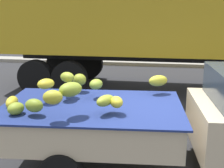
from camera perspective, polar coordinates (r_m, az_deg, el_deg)
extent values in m
plane|color=#28282B|center=(5.51, 9.68, -14.46)|extent=(220.00, 220.00, 0.00)
cube|color=gray|center=(14.23, 9.54, 3.81)|extent=(80.00, 0.80, 0.16)
cube|color=#CCB793|center=(5.12, -3.71, -9.36)|extent=(2.93, 1.97, 0.08)
cube|color=#CCB793|center=(5.82, -2.51, -3.64)|extent=(2.80, 0.26, 0.44)
cube|color=#CCB793|center=(4.25, -5.50, -10.75)|extent=(2.80, 0.26, 0.44)
cube|color=#CCB793|center=(5.02, 12.14, -6.99)|extent=(0.18, 1.76, 0.44)
cube|color=#CCB793|center=(5.40, -18.47, -5.87)|extent=(0.18, 1.76, 0.44)
cube|color=#B21914|center=(5.87, -2.47, -3.92)|extent=(2.69, 0.21, 0.07)
cube|color=navy|center=(4.95, -3.80, -4.15)|extent=(3.06, 2.10, 0.03)
ellipsoid|color=gold|center=(5.11, -12.39, 0.03)|extent=(0.34, 0.37, 0.17)
ellipsoid|color=gold|center=(5.55, 8.72, 0.62)|extent=(0.42, 0.36, 0.20)
ellipsoid|color=olive|center=(4.56, -14.50, -3.94)|extent=(0.35, 0.30, 0.20)
ellipsoid|color=olive|center=(5.67, -6.16, 0.80)|extent=(0.26, 0.27, 0.23)
ellipsoid|color=gold|center=(4.47, 0.85, -3.43)|extent=(0.27, 0.32, 0.17)
ellipsoid|color=olive|center=(4.36, -7.85, -1.02)|extent=(0.42, 0.45, 0.21)
ellipsoid|color=olive|center=(5.24, -3.04, -0.05)|extent=(0.25, 0.32, 0.18)
ellipsoid|color=gold|center=(5.18, -8.44, -1.00)|extent=(0.28, 0.35, 0.17)
ellipsoid|color=#97A32C|center=(4.46, -1.27, -3.15)|extent=(0.32, 0.41, 0.16)
ellipsoid|color=#95A32D|center=(5.34, -8.45, 1.30)|extent=(0.37, 0.35, 0.18)
ellipsoid|color=gold|center=(4.21, -11.14, -2.47)|extent=(0.30, 0.25, 0.20)
ellipsoid|color=olive|center=(4.71, -17.72, -4.43)|extent=(0.28, 0.32, 0.18)
ellipsoid|color=gold|center=(5.14, -18.38, -3.31)|extent=(0.26, 0.40, 0.19)
cylinder|color=black|center=(6.05, -5.62, -8.24)|extent=(0.65, 0.25, 0.64)
cube|color=gold|center=(9.76, 15.06, 13.66)|extent=(12.01, 2.55, 2.70)
cube|color=black|center=(9.88, 14.49, 4.95)|extent=(11.04, 0.45, 0.30)
cylinder|color=black|center=(11.44, -4.48, 3.75)|extent=(1.08, 0.30, 1.08)
cylinder|color=black|center=(9.18, -8.04, 1.01)|extent=(1.08, 0.30, 1.08)
cylinder|color=black|center=(11.75, -9.62, 3.87)|extent=(1.08, 0.30, 1.08)
cylinder|color=black|center=(9.56, -14.24, 1.23)|extent=(1.08, 0.30, 1.08)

